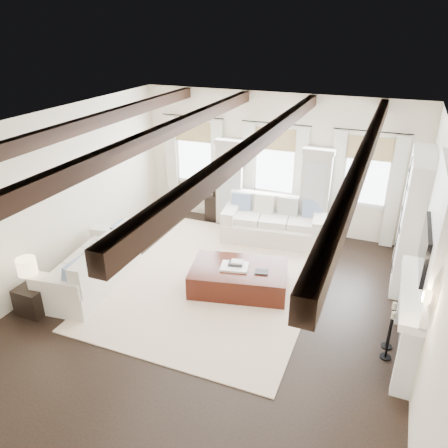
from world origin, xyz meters
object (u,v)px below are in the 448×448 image
at_px(sofa_left, 93,267).
at_px(side_table_front, 34,299).
at_px(sofa_back, 274,223).
at_px(ottoman, 239,278).
at_px(side_table_back, 215,207).

relative_size(sofa_left, side_table_front, 4.78).
distance_m(sofa_back, side_table_front, 5.27).
distance_m(sofa_left, ottoman, 2.77).
bearing_deg(ottoman, sofa_left, -173.82).
relative_size(sofa_back, side_table_front, 4.88).
distance_m(ottoman, side_table_front, 3.63).
relative_size(side_table_front, side_table_back, 0.79).
relative_size(sofa_left, side_table_back, 3.76).
xyz_separation_m(sofa_left, side_table_back, (0.95, 3.68, -0.07)).
bearing_deg(side_table_front, sofa_left, 68.88).
distance_m(sofa_left, side_table_front, 1.19).
height_order(ottoman, side_table_front, side_table_front).
xyz_separation_m(side_table_front, side_table_back, (1.38, 4.78, 0.07)).
height_order(sofa_back, side_table_back, sofa_back).
bearing_deg(ottoman, sofa_back, 77.09).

